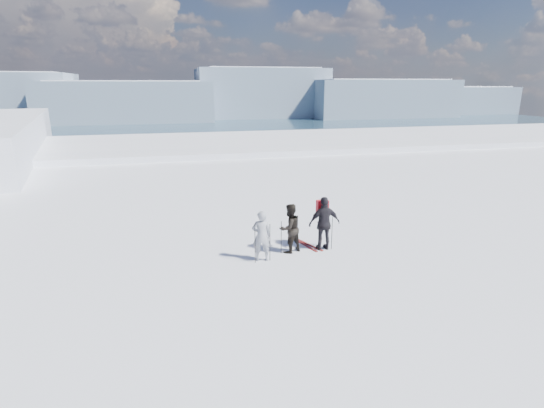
# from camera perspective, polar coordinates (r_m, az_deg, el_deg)

# --- Properties ---
(lake_basin) EXTENTS (820.00, 820.00, 71.62)m
(lake_basin) POSITION_cam_1_polar(r_m,az_deg,el_deg) (43.21, -6.21, -0.77)
(lake_basin) COLOR white
(lake_basin) RESTS_ON ground
(far_mountain_range) EXTENTS (770.00, 110.00, 53.00)m
(far_mountain_range) POSITION_cam_1_polar(r_m,az_deg,el_deg) (467.36, -9.87, 14.03)
(far_mountain_range) COLOR slate
(far_mountain_range) RESTS_ON ground
(skier_grey) EXTENTS (0.69, 0.50, 1.76)m
(skier_grey) POSITION_cam_1_polar(r_m,az_deg,el_deg) (14.24, -1.43, -4.33)
(skier_grey) COLOR gray
(skier_grey) RESTS_ON ground
(skier_dark) EXTENTS (1.06, 0.97, 1.77)m
(skier_dark) POSITION_cam_1_polar(r_m,az_deg,el_deg) (14.97, 2.38, -3.28)
(skier_dark) COLOR black
(skier_dark) RESTS_ON ground
(skier_pack) EXTENTS (1.15, 0.49, 1.96)m
(skier_pack) POSITION_cam_1_polar(r_m,az_deg,el_deg) (15.27, 7.05, -2.62)
(skier_pack) COLOR black
(skier_pack) RESTS_ON ground
(backpack) EXTENTS (0.42, 0.24, 0.54)m
(backpack) POSITION_cam_1_polar(r_m,az_deg,el_deg) (15.16, 6.88, 2.16)
(backpack) COLOR red
(backpack) RESTS_ON skier_pack
(ski_poles) EXTENTS (2.95, 0.64, 1.35)m
(ski_poles) POSITION_cam_1_polar(r_m,az_deg,el_deg) (14.83, 2.80, -4.47)
(ski_poles) COLOR black
(ski_poles) RESTS_ON ground
(skis_loose) EXTENTS (0.77, 1.66, 0.03)m
(skis_loose) POSITION_cam_1_polar(r_m,az_deg,el_deg) (15.98, 4.53, -5.39)
(skis_loose) COLOR black
(skis_loose) RESTS_ON ground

